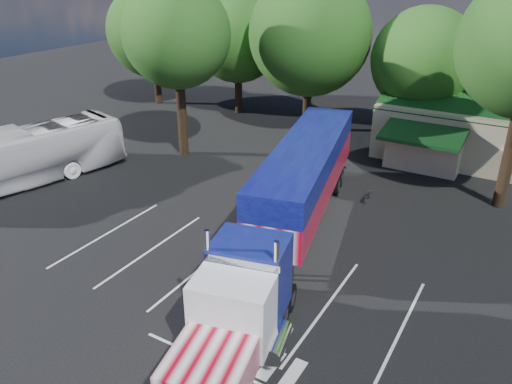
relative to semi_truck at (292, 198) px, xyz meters
The scene contains 10 objects.
ground 4.38m from the semi_truck, 144.01° to the left, with size 120.00×120.00×0.00m, color black.
tree_row_a 31.24m from the semi_truck, 143.23° to the left, with size 9.00×9.00×11.68m.
tree_row_b 25.71m from the semi_truck, 128.52° to the left, with size 8.40×8.40×11.35m.
tree_row_c 20.50m from the semi_truck, 113.11° to the left, with size 10.00×10.00×13.05m.
tree_row_d 19.93m from the semi_truck, 86.40° to the left, with size 8.00×8.00×10.60m.
tree_near_left 16.65m from the semi_truck, 148.88° to the left, with size 7.60×7.60×12.65m.
semi_truck is the anchor object (origin of this frame).
woman 4.57m from the semi_truck, 75.18° to the right, with size 0.55×0.36×1.51m, color black.
bicycle 7.72m from the semi_truck, 76.38° to the left, with size 0.54×1.54×0.81m, color black.
tour_bus 18.89m from the semi_truck, behind, with size 3.17×13.54×3.77m, color silver.
Camera 1 is at (12.61, -22.27, 13.54)m, focal length 35.00 mm.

